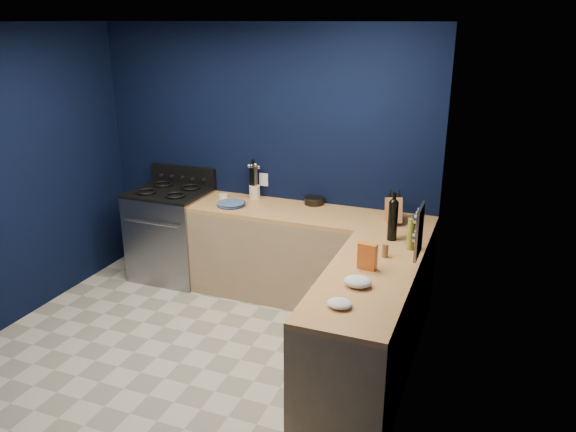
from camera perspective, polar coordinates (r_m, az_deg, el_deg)
The scene contains 27 objects.
floor at distance 4.75m, azimuth -10.95°, elevation -14.58°, with size 3.50×3.50×0.02m, color beige.
ceiling at distance 3.96m, azimuth -13.48°, elevation 18.79°, with size 3.50×3.50×0.02m, color silver.
wall_back at distance 5.66m, azimuth -2.43°, elevation 5.92°, with size 3.50×0.02×2.60m, color black.
wall_right at distance 3.57m, azimuth 12.44°, elevation -2.76°, with size 0.02×3.50×2.60m, color black.
cab_back at distance 5.45m, azimuth 2.15°, elevation -4.31°, with size 2.30×0.63×0.86m, color tan.
top_back at distance 5.28m, azimuth 2.21°, elevation 0.17°, with size 2.30×0.63×0.04m, color #9C6331.
cab_right at distance 4.26m, azimuth 7.82°, elevation -11.72°, with size 0.63×1.67×0.86m, color tan.
top_right at distance 4.05m, azimuth 8.11°, elevation -6.25°, with size 0.63×1.67×0.04m, color #9C6331.
gas_range at distance 6.05m, azimuth -11.72°, elevation -1.91°, with size 0.76×0.66×0.92m, color gray.
oven_door at distance 5.82m, azimuth -13.36°, elevation -3.05°, with size 0.59×0.02×0.42m, color black.
cooktop at distance 5.90m, azimuth -12.03°, elevation 2.39°, with size 0.76×0.66×0.03m, color black.
backguard at distance 6.12m, azimuth -10.59°, elevation 4.11°, with size 0.76×0.06×0.20m, color black.
spice_panel at distance 4.12m, azimuth 13.22°, elevation -1.55°, with size 0.02×0.28×0.38m, color gray.
wall_outlet at distance 5.70m, azimuth -2.49°, elevation 3.72°, with size 0.09×0.02×0.13m, color white.
plate_stack at distance 5.48m, azimuth -5.83°, elevation 1.21°, with size 0.27×0.27×0.03m, color #365A93.
ramekin at distance 5.75m, azimuth -6.60°, elevation 2.05°, with size 0.09×0.09×0.04m, color white.
utensil_crock at distance 5.67m, azimuth -3.41°, elevation 2.45°, with size 0.11×0.11×0.14m, color #F6E1C7.
wine_bottle_back at distance 5.68m, azimuth -3.53°, elevation 3.41°, with size 0.08×0.08×0.32m, color black.
lemon_basket at distance 5.50m, azimuth 2.69°, elevation 1.59°, with size 0.19×0.19×0.07m, color black.
knife_block at distance 5.07m, azimuth 10.67°, elevation 0.59°, with size 0.12×0.21×0.23m, color #9C6738.
wine_bottle_right at distance 4.64m, azimuth 10.61°, elevation -0.51°, with size 0.08×0.08×0.32m, color black.
oil_bottle at distance 4.49m, azimuth 12.40°, elevation -1.81°, with size 0.06×0.06×0.26m, color olive.
spice_jar_near at distance 4.34m, azimuth 9.85°, elevation -3.47°, with size 0.05×0.05×0.11m, color olive.
spice_jar_far at distance 4.31m, azimuth 8.04°, elevation -3.63°, with size 0.05×0.05×0.09m, color olive.
crouton_bag at distance 4.10m, azimuth 8.08°, elevation -4.07°, with size 0.13×0.06×0.20m, color red.
towel_front at distance 3.86m, azimuth 7.10°, elevation -6.64°, with size 0.19×0.16×0.07m, color white.
towel_end at distance 3.59m, azimuth 5.27°, elevation -8.85°, with size 0.16×0.15×0.05m, color white.
Camera 1 is at (2.21, -3.29, 2.62)m, focal length 34.95 mm.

